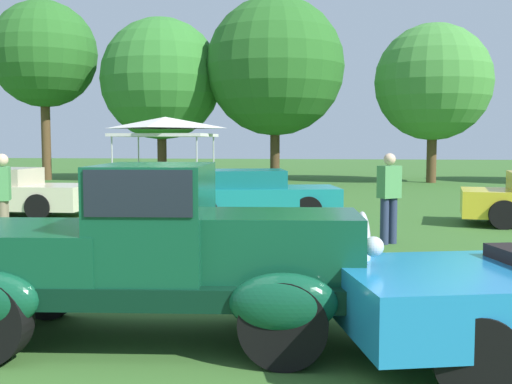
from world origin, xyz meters
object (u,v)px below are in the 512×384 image
at_px(show_car_teal, 253,196).
at_px(spectator_near_truck, 389,195).
at_px(feature_pickup_truck, 147,251).
at_px(spectator_between_cars, 3,197).
at_px(show_car_cream, 0,192).
at_px(canopy_tent_left_field, 165,125).

height_order(show_car_teal, spectator_near_truck, spectator_near_truck).
bearing_deg(feature_pickup_truck, spectator_between_cars, 130.65).
bearing_deg(show_car_cream, show_car_teal, -0.92).
distance_m(show_car_teal, spectator_near_truck, 4.34).
relative_size(show_car_cream, canopy_tent_left_field, 1.48).
bearing_deg(canopy_tent_left_field, show_car_cream, -117.35).
xyz_separation_m(spectator_near_truck, canopy_tent_left_field, (-6.64, 8.77, 1.51)).
relative_size(spectator_near_truck, canopy_tent_left_field, 0.56).
relative_size(show_car_cream, spectator_between_cars, 2.67).
bearing_deg(spectator_near_truck, show_car_teal, 133.13).
bearing_deg(show_car_teal, canopy_tent_left_field, 123.29).
distance_m(feature_pickup_truck, canopy_tent_left_field, 15.42).
bearing_deg(spectator_near_truck, canopy_tent_left_field, 127.14).
xyz_separation_m(spectator_between_cars, canopy_tent_left_field, (0.24, 10.07, 1.51)).
distance_m(show_car_teal, spectator_between_cars, 5.95).
bearing_deg(show_car_cream, canopy_tent_left_field, 62.65).
relative_size(feature_pickup_truck, show_car_teal, 1.04).
bearing_deg(show_car_teal, spectator_between_cars, -131.34).
distance_m(show_car_cream, canopy_tent_left_field, 6.46).
xyz_separation_m(show_car_teal, canopy_tent_left_field, (-3.68, 5.61, 1.82)).
xyz_separation_m(show_car_cream, spectator_between_cars, (2.61, -4.56, 0.31)).
bearing_deg(spectator_near_truck, show_car_cream, 161.02).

